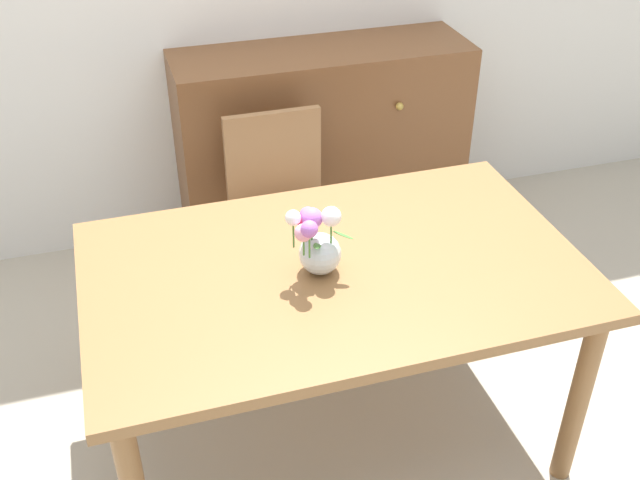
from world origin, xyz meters
name	(u,v)px	position (x,y,z in m)	size (l,w,h in m)	color
ground_plane	(332,430)	(0.00, 0.00, 0.00)	(12.00, 12.00, 0.00)	#B7AD99
dining_table	(334,288)	(0.00, 0.00, 0.69)	(1.61, 1.00, 0.78)	olive
chair_far	(281,203)	(0.03, 0.84, 0.52)	(0.42, 0.42, 0.90)	#9E7047
dresser	(322,147)	(0.37, 1.33, 0.50)	(1.40, 0.47, 1.00)	brown
flower_vase	(317,242)	(-0.07, -0.02, 0.90)	(0.21, 0.17, 0.25)	silver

